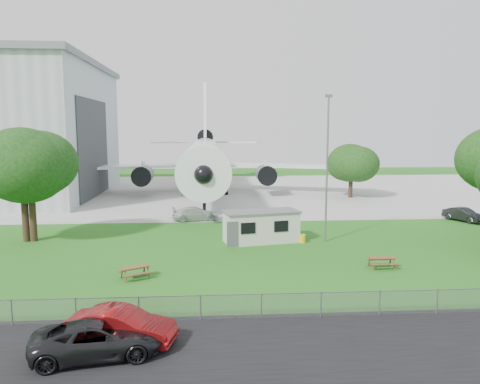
{
  "coord_description": "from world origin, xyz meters",
  "views": [
    {
      "loc": [
        -1.58,
        -31.54,
        9.37
      ],
      "look_at": [
        1.15,
        8.0,
        4.0
      ],
      "focal_mm": 35.0,
      "sensor_mm": 36.0,
      "label": 1
    }
  ],
  "objects": [
    {
      "name": "picnic_east",
      "position": [
        10.12,
        -1.53,
        0.0
      ],
      "size": [
        1.8,
        1.5,
        0.76
      ],
      "primitive_type": null,
      "rotation": [
        0.0,
        0.0,
        0.0
      ],
      "color": "brown",
      "rests_on": "ground"
    },
    {
      "name": "tree_west_big",
      "position": [
        -16.24,
        8.01,
        6.25
      ],
      "size": [
        7.69,
        7.69,
        10.11
      ],
      "color": "#382619",
      "rests_on": "ground"
    },
    {
      "name": "car_centre_sedan",
      "position": [
        -5.42,
        -11.78,
        0.78
      ],
      "size": [
        5.02,
        2.72,
        1.57
      ],
      "primitive_type": "imported",
      "rotation": [
        0.0,
        0.0,
        1.34
      ],
      "color": "maroon",
      "rests_on": "ground"
    },
    {
      "name": "concrete_apron",
      "position": [
        0.0,
        38.0,
        0.01
      ],
      "size": [
        120.0,
        46.0,
        0.03
      ],
      "primitive_type": "cube",
      "color": "#B7B7B2",
      "rests_on": "ground"
    },
    {
      "name": "asphalt_strip",
      "position": [
        0.0,
        -13.0,
        0.01
      ],
      "size": [
        120.0,
        8.0,
        0.02
      ],
      "primitive_type": "cube",
      "color": "black",
      "rests_on": "ground"
    },
    {
      "name": "tree_far_apron",
      "position": [
        17.89,
        30.7,
        4.35
      ],
      "size": [
        6.28,
        6.28,
        7.5
      ],
      "color": "#382619",
      "rests_on": "ground"
    },
    {
      "name": "car_ne_sedan",
      "position": [
        24.41,
        13.68,
        0.68
      ],
      "size": [
        3.07,
        4.35,
        1.36
      ],
      "primitive_type": "imported",
      "rotation": [
        0.0,
        0.0,
        0.44
      ],
      "color": "black",
      "rests_on": "ground"
    },
    {
      "name": "car_apron_van",
      "position": [
        -2.88,
        15.95,
        0.69
      ],
      "size": [
        4.99,
        2.51,
        1.39
      ],
      "primitive_type": "imported",
      "rotation": [
        0.0,
        0.0,
        1.69
      ],
      "color": "silver",
      "rests_on": "ground"
    },
    {
      "name": "picnic_west",
      "position": [
        -6.23,
        -2.61,
        0.0
      ],
      "size": [
        2.31,
        2.19,
        0.76
      ],
      "primitive_type": null,
      "rotation": [
        0.0,
        0.0,
        0.51
      ],
      "color": "brown",
      "rests_on": "ground"
    },
    {
      "name": "lamp_mast",
      "position": [
        8.2,
        6.2,
        6.0
      ],
      "size": [
        0.16,
        0.16,
        12.0
      ],
      "primitive_type": "cylinder",
      "color": "slate",
      "rests_on": "ground"
    },
    {
      "name": "tree_west_small",
      "position": [
        -16.84,
        7.97,
        6.21
      ],
      "size": [
        7.23,
        7.23,
        9.84
      ],
      "color": "#382619",
      "rests_on": "ground"
    },
    {
      "name": "ground",
      "position": [
        0.0,
        0.0,
        0.0
      ],
      "size": [
        160.0,
        160.0,
        0.0
      ],
      "primitive_type": "plane",
      "color": "#2E7A1D"
    },
    {
      "name": "site_cabin",
      "position": [
        2.82,
        6.42,
        1.31
      ],
      "size": [
        6.96,
        3.88,
        2.62
      ],
      "color": "beige",
      "rests_on": "ground"
    },
    {
      "name": "car_west_estate",
      "position": [
        -6.18,
        -12.87,
        0.74
      ],
      "size": [
        5.67,
        3.34,
        1.48
      ],
      "primitive_type": "imported",
      "rotation": [
        0.0,
        0.0,
        1.74
      ],
      "color": "black",
      "rests_on": "ground"
    },
    {
      "name": "fence",
      "position": [
        0.0,
        -9.5,
        0.0
      ],
      "size": [
        58.0,
        0.04,
        1.3
      ],
      "primitive_type": "cube",
      "color": "gray",
      "rests_on": "ground"
    },
    {
      "name": "airliner",
      "position": [
        -2.0,
        35.86,
        5.27
      ],
      "size": [
        46.36,
        47.73,
        17.69
      ],
      "color": "white",
      "rests_on": "ground"
    }
  ]
}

